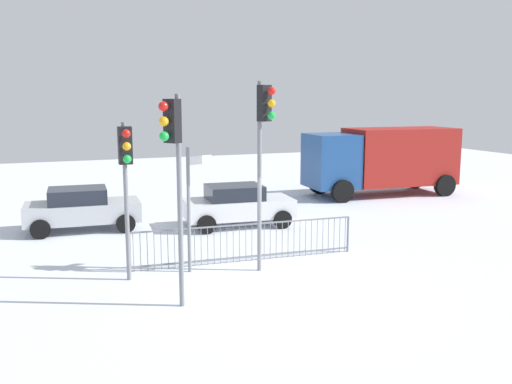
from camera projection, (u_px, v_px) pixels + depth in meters
ground_plane at (277, 286)px, 13.55m from camera, size 60.00×60.00×0.00m
traffic_light_foreground_right at (126, 166)px, 13.41m from camera, size 0.32×0.57×3.94m
traffic_light_mid_left at (174, 154)px, 11.60m from camera, size 0.50×0.43×4.59m
traffic_light_foreground_left at (263, 134)px, 14.09m from camera, size 0.39×0.53×4.92m
direction_sign_post at (191, 203)px, 14.41m from camera, size 0.75×0.33×3.27m
pedestrian_guard_railing at (246, 242)px, 15.52m from camera, size 6.38×0.35×1.07m
car_silver_trailing at (82, 208)px, 19.14m from camera, size 3.88×2.09×1.47m
car_white_far at (238, 205)px, 19.79m from camera, size 3.90×2.14×1.47m
delivery_truck at (382, 158)px, 25.94m from camera, size 7.16×3.00×3.10m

